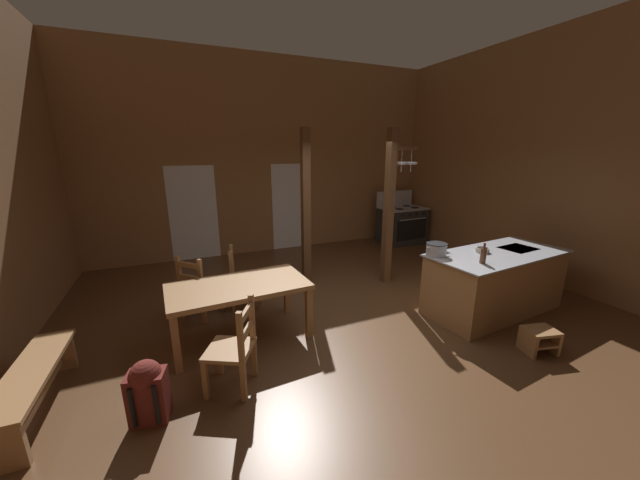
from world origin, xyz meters
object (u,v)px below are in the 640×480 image
(bench_along_left_wall, at_px, (33,383))
(bottle_tall_on_counter, at_px, (483,255))
(ladderback_chair_by_post, at_px, (235,348))
(stockpot_on_counter, at_px, (436,249))
(step_stool, at_px, (540,339))
(dining_table, at_px, (239,291))
(ladderback_chair_at_table_end, at_px, (242,279))
(kitchen_island, at_px, (494,282))
(stove_range, at_px, (402,224))
(backpack, at_px, (148,389))
(ladderback_chair_near_window, at_px, (198,288))
(mixing_bowl_on_counter, at_px, (482,250))

(bench_along_left_wall, distance_m, bottle_tall_on_counter, 5.09)
(ladderback_chair_by_post, distance_m, stockpot_on_counter, 3.01)
(step_stool, height_order, dining_table, dining_table)
(ladderback_chair_at_table_end, xyz_separation_m, stockpot_on_counter, (2.51, -1.40, 0.55))
(kitchen_island, xyz_separation_m, stove_range, (1.10, 3.71, 0.02))
(step_stool, relative_size, dining_table, 0.24)
(kitchen_island, xyz_separation_m, backpack, (-4.66, -0.31, -0.14))
(kitchen_island, xyz_separation_m, bench_along_left_wall, (-5.63, 0.22, -0.15))
(ladderback_chair_near_window, bearing_deg, dining_table, -61.09)
(dining_table, relative_size, stockpot_on_counter, 4.86)
(bench_along_left_wall, height_order, backpack, backpack)
(kitchen_island, xyz_separation_m, ladderback_chair_by_post, (-3.87, -0.18, -0.01))
(step_stool, bearing_deg, bench_along_left_wall, 166.65)
(stove_range, xyz_separation_m, bottle_tall_on_counter, (-1.71, -3.96, 0.54))
(dining_table, bearing_deg, backpack, -133.83)
(ladderback_chair_at_table_end, height_order, bench_along_left_wall, ladderback_chair_at_table_end)
(ladderback_chair_near_window, xyz_separation_m, bench_along_left_wall, (-1.54, -1.33, -0.15))
(kitchen_island, distance_m, stockpot_on_counter, 1.12)
(ladderback_chair_at_table_end, distance_m, backpack, 2.31)
(ladderback_chair_at_table_end, relative_size, backpack, 1.59)
(step_stool, bearing_deg, mixing_bowl_on_counter, 79.53)
(stove_range, relative_size, bottle_tall_on_counter, 4.79)
(bench_along_left_wall, bearing_deg, ladderback_chair_at_table_end, 33.34)
(dining_table, xyz_separation_m, ladderback_chair_near_window, (-0.44, 0.80, -0.20))
(backpack, bearing_deg, stove_range, 34.91)
(ladderback_chair_by_post, bearing_deg, stockpot_on_counter, 8.62)
(dining_table, bearing_deg, stove_range, 31.98)
(step_stool, height_order, bottle_tall_on_counter, bottle_tall_on_counter)
(dining_table, xyz_separation_m, bottle_tall_on_counter, (3.03, -1.00, 0.37))
(ladderback_chair_by_post, distance_m, ladderback_chair_at_table_end, 1.89)
(kitchen_island, height_order, stockpot_on_counter, stockpot_on_counter)
(kitchen_island, xyz_separation_m, ladderback_chair_near_window, (-4.09, 1.55, -0.01))
(backpack, xyz_separation_m, mixing_bowl_on_counter, (4.45, 0.41, 0.64))
(kitchen_island, distance_m, stove_range, 3.87)
(kitchen_island, height_order, ladderback_chair_at_table_end, ladderback_chair_at_table_end)
(step_stool, xyz_separation_m, stockpot_on_counter, (-0.52, 1.28, 0.83))
(stove_range, distance_m, bottle_tall_on_counter, 4.35)
(ladderback_chair_at_table_end, height_order, bottle_tall_on_counter, bottle_tall_on_counter)
(dining_table, height_order, ladderback_chair_at_table_end, ladderback_chair_at_table_end)
(mixing_bowl_on_counter, height_order, bottle_tall_on_counter, bottle_tall_on_counter)
(kitchen_island, relative_size, stockpot_on_counter, 6.22)
(kitchen_island, height_order, dining_table, kitchen_island)
(stove_range, xyz_separation_m, backpack, (-5.76, -4.02, -0.17))
(step_stool, distance_m, backpack, 4.30)
(step_stool, relative_size, ladderback_chair_by_post, 0.44)
(ladderback_chair_at_table_end, bearing_deg, kitchen_island, -25.66)
(ladderback_chair_at_table_end, bearing_deg, stove_range, 24.32)
(bench_along_left_wall, bearing_deg, ladderback_chair_by_post, -12.85)
(step_stool, xyz_separation_m, backpack, (-4.24, 0.71, 0.14))
(kitchen_island, height_order, bench_along_left_wall, kitchen_island)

